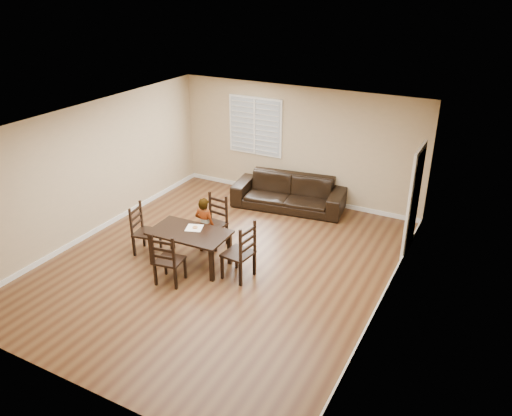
# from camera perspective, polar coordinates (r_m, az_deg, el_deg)

# --- Properties ---
(ground) EXTENTS (7.00, 7.00, 0.00)m
(ground) POSITION_cam_1_polar(r_m,az_deg,el_deg) (9.44, -4.04, -6.37)
(ground) COLOR brown
(ground) RESTS_ON ground
(room) EXTENTS (6.04, 7.04, 2.72)m
(room) POSITION_cam_1_polar(r_m,az_deg,el_deg) (8.77, -3.58, 4.24)
(room) COLOR tan
(room) RESTS_ON ground
(dining_table) EXTENTS (1.48, 0.86, 0.68)m
(dining_table) POSITION_cam_1_polar(r_m,az_deg,el_deg) (9.21, -7.58, -3.20)
(dining_table) COLOR black
(dining_table) RESTS_ON ground
(chair_near) EXTENTS (0.50, 0.48, 1.04)m
(chair_near) POSITION_cam_1_polar(r_m,az_deg,el_deg) (9.96, -4.54, -1.53)
(chair_near) COLOR black
(chair_near) RESTS_ON ground
(chair_far) EXTENTS (0.51, 0.48, 1.00)m
(chair_far) POSITION_cam_1_polar(r_m,az_deg,el_deg) (8.72, -10.24, -6.16)
(chair_far) COLOR black
(chair_far) RESTS_ON ground
(chair_left) EXTENTS (0.50, 0.52, 1.00)m
(chair_left) POSITION_cam_1_polar(r_m,az_deg,el_deg) (9.86, -13.05, -2.55)
(chair_left) COLOR black
(chair_left) RESTS_ON ground
(chair_right) EXTENTS (0.51, 0.54, 1.10)m
(chair_right) POSITION_cam_1_polar(r_m,az_deg,el_deg) (8.73, -1.35, -5.33)
(chair_right) COLOR black
(chair_right) RESTS_ON ground
(child) EXTENTS (0.42, 0.28, 1.14)m
(child) POSITION_cam_1_polar(r_m,az_deg,el_deg) (9.61, -5.88, -1.98)
(child) COLOR gray
(child) RESTS_ON ground
(napkin) EXTENTS (0.38, 0.38, 0.00)m
(napkin) POSITION_cam_1_polar(r_m,az_deg,el_deg) (9.29, -7.06, -2.27)
(napkin) COLOR white
(napkin) RESTS_ON dining_table
(donut) EXTENTS (0.10, 0.10, 0.04)m
(donut) POSITION_cam_1_polar(r_m,az_deg,el_deg) (9.27, -6.98, -2.17)
(donut) COLOR #C37E46
(donut) RESTS_ON napkin
(sofa) EXTENTS (2.66, 1.34, 0.74)m
(sofa) POSITION_cam_1_polar(r_m,az_deg,el_deg) (11.53, 3.77, 1.78)
(sofa) COLOR black
(sofa) RESTS_ON ground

